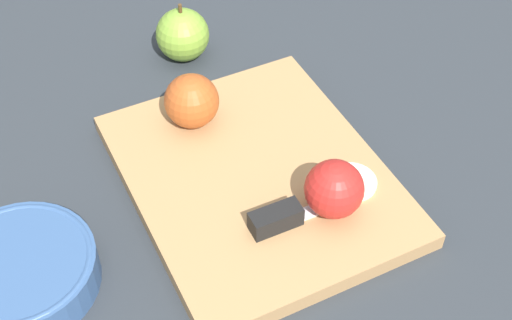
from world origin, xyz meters
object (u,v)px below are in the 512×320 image
object	(u,v)px
knife	(282,217)
apple_whole	(183,35)
apple_half_left	(191,101)
bowl	(21,270)
apple_half_right	(334,189)

from	to	relation	value
knife	apple_whole	bearing A→B (deg)	86.31
apple_whole	apple_half_left	bearing A→B (deg)	-17.07
apple_half_left	knife	world-z (taller)	apple_half_left
apple_whole	bowl	world-z (taller)	apple_whole
knife	apple_whole	distance (m)	0.34
knife	bowl	bearing A→B (deg)	167.42
knife	bowl	xyz separation A→B (m)	(-0.06, -0.27, -0.01)
apple_half_right	knife	distance (m)	0.06
apple_whole	knife	bearing A→B (deg)	-3.55
apple_half_left	bowl	distance (m)	0.28
apple_half_right	apple_whole	bearing A→B (deg)	-92.36
apple_half_left	apple_whole	size ratio (longest dim) A/B	0.78
apple_half_right	knife	size ratio (longest dim) A/B	0.47
knife	apple_half_left	bearing A→B (deg)	97.43
apple_half_left	knife	bearing A→B (deg)	159.37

